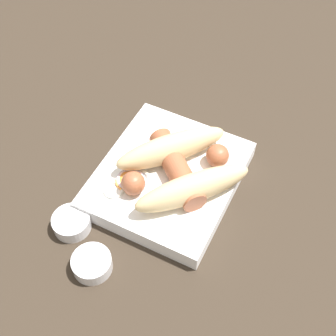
# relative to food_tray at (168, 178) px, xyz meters

# --- Properties ---
(ground_plane) EXTENTS (3.00, 3.00, 0.00)m
(ground_plane) POSITION_rel_food_tray_xyz_m (0.00, 0.00, -0.01)
(ground_plane) COLOR #33281E
(food_tray) EXTENTS (0.22, 0.20, 0.03)m
(food_tray) POSITION_rel_food_tray_xyz_m (0.00, 0.00, 0.00)
(food_tray) COLOR white
(food_tray) RESTS_ON ground_plane
(bread_roll) EXTENTS (0.21, 0.20, 0.05)m
(bread_roll) POSITION_rel_food_tray_xyz_m (-0.00, 0.02, 0.04)
(bread_roll) COLOR #DBBC84
(bread_roll) RESTS_ON food_tray
(sausage) EXTENTS (0.13, 0.12, 0.03)m
(sausage) POSITION_rel_food_tray_xyz_m (0.00, 0.01, 0.03)
(sausage) COLOR #9E5638
(sausage) RESTS_ON food_tray
(pickled_veggies) EXTENTS (0.07, 0.05, 0.01)m
(pickled_veggies) POSITION_rel_food_tray_xyz_m (0.04, -0.04, 0.02)
(pickled_veggies) COLOR orange
(pickled_veggies) RESTS_ON food_tray
(condiment_cup_near) EXTENTS (0.05, 0.05, 0.02)m
(condiment_cup_near) POSITION_rel_food_tray_xyz_m (0.13, -0.09, -0.00)
(condiment_cup_near) COLOR white
(condiment_cup_near) RESTS_ON ground_plane
(condiment_cup_far) EXTENTS (0.05, 0.05, 0.02)m
(condiment_cup_far) POSITION_rel_food_tray_xyz_m (0.17, -0.03, -0.00)
(condiment_cup_far) COLOR white
(condiment_cup_far) RESTS_ON ground_plane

